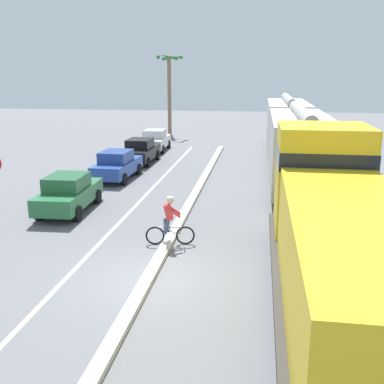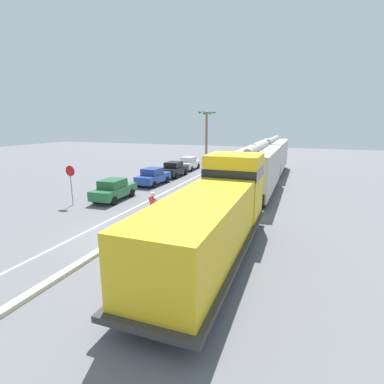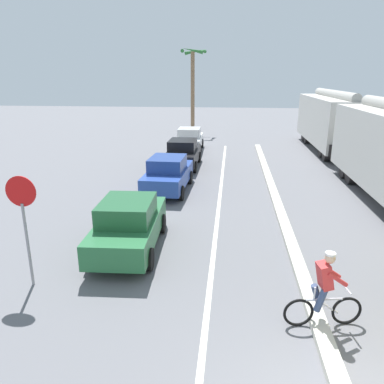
# 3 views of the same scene
# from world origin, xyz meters

# --- Properties ---
(ground_plane) EXTENTS (120.00, 120.00, 0.00)m
(ground_plane) POSITION_xyz_m (0.00, 0.00, 0.00)
(ground_plane) COLOR slate
(median_curb) EXTENTS (0.36, 36.00, 0.16)m
(median_curb) POSITION_xyz_m (0.00, 6.00, 0.08)
(median_curb) COLOR beige
(median_curb) RESTS_ON ground
(lane_stripe) EXTENTS (0.14, 36.00, 0.01)m
(lane_stripe) POSITION_xyz_m (-2.40, 6.00, 0.00)
(lane_stripe) COLOR silver
(lane_stripe) RESTS_ON ground
(locomotive) EXTENTS (3.10, 11.61, 4.20)m
(locomotive) POSITION_xyz_m (5.02, -0.60, 1.80)
(locomotive) COLOR gold
(locomotive) RESTS_ON ground
(hopper_car_lead) EXTENTS (2.90, 10.60, 4.18)m
(hopper_car_lead) POSITION_xyz_m (5.02, 11.56, 2.08)
(hopper_car_lead) COLOR #BCB9B1
(hopper_car_lead) RESTS_ON ground
(hopper_car_middle) EXTENTS (2.90, 10.60, 4.18)m
(hopper_car_middle) POSITION_xyz_m (5.02, 23.16, 2.08)
(hopper_car_middle) COLOR beige
(hopper_car_middle) RESTS_ON ground
(parked_car_green) EXTENTS (1.98, 4.27, 1.62)m
(parked_car_green) POSITION_xyz_m (-4.99, 5.96, 0.82)
(parked_car_green) COLOR #286B3D
(parked_car_green) RESTS_ON ground
(parked_car_blue) EXTENTS (1.95, 4.26, 1.62)m
(parked_car_blue) POSITION_xyz_m (-4.82, 12.13, 0.82)
(parked_car_blue) COLOR #28479E
(parked_car_blue) RESTS_ON ground
(parked_car_black) EXTENTS (1.86, 4.21, 1.62)m
(parked_car_black) POSITION_xyz_m (-4.74, 16.90, 0.82)
(parked_car_black) COLOR black
(parked_car_black) RESTS_ON ground
(parked_car_white) EXTENTS (1.92, 4.24, 1.62)m
(parked_car_white) POSITION_xyz_m (-4.92, 21.89, 0.82)
(parked_car_white) COLOR silver
(parked_car_white) RESTS_ON ground
(cyclist) EXTENTS (1.70, 0.53, 1.71)m
(cyclist) POSITION_xyz_m (0.06, 2.76, 0.82)
(cyclist) COLOR black
(cyclist) RESTS_ON ground
(stop_sign) EXTENTS (0.76, 0.08, 2.88)m
(stop_sign) POSITION_xyz_m (-6.92, 3.69, 2.02)
(stop_sign) COLOR gray
(stop_sign) RESTS_ON ground
(palm_tree_near) EXTENTS (2.35, 2.29, 7.57)m
(palm_tree_near) POSITION_xyz_m (-5.66, 31.37, 5.21)
(palm_tree_near) COLOR #846647
(palm_tree_near) RESTS_ON ground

